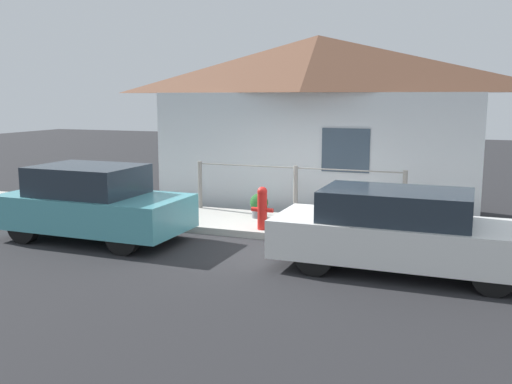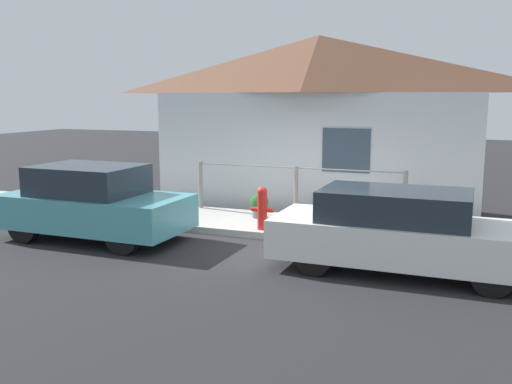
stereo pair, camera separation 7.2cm
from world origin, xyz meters
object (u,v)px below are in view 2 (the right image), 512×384
object	(u,v)px
car_left	(94,203)
car_right	(402,232)
fire_hydrant	(262,207)
potted_plant_near_hydrant	(259,205)

from	to	relation	value
car_left	car_right	xyz separation A→B (m)	(5.95, -0.00, -0.06)
fire_hydrant	potted_plant_near_hydrant	size ratio (longest dim) A/B	1.60
car_left	potted_plant_near_hydrant	world-z (taller)	car_left
car_left	car_right	world-z (taller)	car_left
car_left	potted_plant_near_hydrant	bearing A→B (deg)	44.23
car_left	fire_hydrant	size ratio (longest dim) A/B	4.19
fire_hydrant	car_left	bearing A→B (deg)	-154.75
car_left	fire_hydrant	world-z (taller)	car_left
car_left	car_right	distance (m)	5.95
car_left	fire_hydrant	distance (m)	3.34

